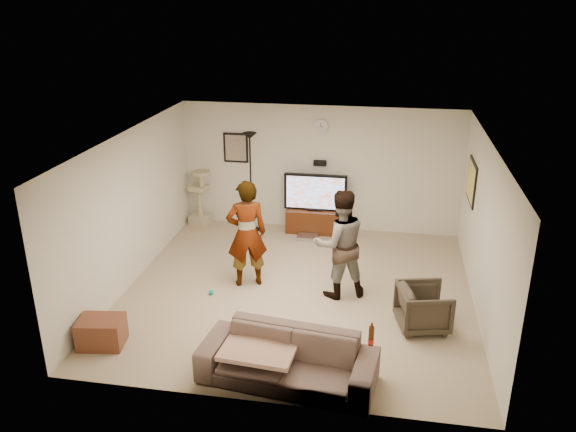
% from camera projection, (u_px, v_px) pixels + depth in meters
% --- Properties ---
extents(floor, '(5.50, 5.50, 0.02)m').
position_uv_depth(floor, '(298.00, 291.00, 9.36)').
color(floor, tan).
rests_on(floor, ground).
extents(ceiling, '(5.50, 5.50, 0.02)m').
position_uv_depth(ceiling, '(299.00, 139.00, 8.44)').
color(ceiling, white).
rests_on(ceiling, wall_back).
extents(wall_back, '(5.50, 0.04, 2.50)m').
position_uv_depth(wall_back, '(320.00, 169.00, 11.42)').
color(wall_back, beige).
rests_on(wall_back, floor).
extents(wall_front, '(5.50, 0.04, 2.50)m').
position_uv_depth(wall_front, '(260.00, 310.00, 6.38)').
color(wall_front, beige).
rests_on(wall_front, floor).
extents(wall_left, '(0.04, 5.50, 2.50)m').
position_uv_depth(wall_left, '(131.00, 208.00, 9.34)').
color(wall_left, beige).
rests_on(wall_left, floor).
extents(wall_right, '(0.04, 5.50, 2.50)m').
position_uv_depth(wall_right, '(484.00, 231.00, 8.46)').
color(wall_right, beige).
rests_on(wall_right, floor).
extents(wall_clock, '(0.26, 0.04, 0.26)m').
position_uv_depth(wall_clock, '(321.00, 126.00, 11.09)').
color(wall_clock, silver).
rests_on(wall_clock, wall_back).
extents(wall_speaker, '(0.25, 0.10, 0.10)m').
position_uv_depth(wall_speaker, '(320.00, 163.00, 11.32)').
color(wall_speaker, black).
rests_on(wall_speaker, wall_back).
extents(picture_back, '(0.42, 0.03, 0.52)m').
position_uv_depth(picture_back, '(236.00, 148.00, 11.55)').
color(picture_back, gray).
rests_on(picture_back, wall_back).
extents(picture_right, '(0.03, 0.78, 0.62)m').
position_uv_depth(picture_right, '(471.00, 181.00, 9.84)').
color(picture_right, '#DBC15E').
rests_on(picture_right, wall_right).
extents(tv_stand, '(1.12, 0.45, 0.47)m').
position_uv_depth(tv_stand, '(315.00, 221.00, 11.58)').
color(tv_stand, '#3D1B0A').
rests_on(tv_stand, floor).
extents(console_box, '(0.40, 0.30, 0.07)m').
position_uv_depth(console_box, '(308.00, 237.00, 11.30)').
color(console_box, '#AAAAB5').
rests_on(console_box, floor).
extents(tv, '(1.23, 0.08, 0.73)m').
position_uv_depth(tv, '(315.00, 192.00, 11.36)').
color(tv, black).
rests_on(tv, tv_stand).
extents(tv_screen, '(1.14, 0.01, 0.64)m').
position_uv_depth(tv_screen, '(315.00, 193.00, 11.32)').
color(tv_screen, '#57A9FE').
rests_on(tv_screen, tv).
extents(floor_lamp, '(0.32, 0.32, 2.01)m').
position_uv_depth(floor_lamp, '(251.00, 183.00, 11.37)').
color(floor_lamp, black).
rests_on(floor_lamp, floor).
extents(cat_tree, '(0.45, 0.45, 1.17)m').
position_uv_depth(cat_tree, '(200.00, 197.00, 11.83)').
color(cat_tree, tan).
rests_on(cat_tree, floor).
extents(person_left, '(0.76, 0.64, 1.79)m').
position_uv_depth(person_left, '(247.00, 234.00, 9.27)').
color(person_left, '#B3B3B3').
rests_on(person_left, floor).
extents(person_right, '(1.04, 0.94, 1.76)m').
position_uv_depth(person_right, '(340.00, 244.00, 8.94)').
color(person_right, navy).
rests_on(person_right, floor).
extents(sofa, '(2.25, 1.10, 0.63)m').
position_uv_depth(sofa, '(288.00, 359.00, 7.09)').
color(sofa, brown).
rests_on(sofa, floor).
extents(throw_blanket, '(0.96, 0.78, 0.06)m').
position_uv_depth(throw_blanket, '(259.00, 348.00, 7.11)').
color(throw_blanket, tan).
rests_on(throw_blanket, sofa).
extents(beer_bottle, '(0.06, 0.06, 0.25)m').
position_uv_depth(beer_bottle, '(371.00, 336.00, 6.77)').
color(beer_bottle, '#3D1A06').
rests_on(beer_bottle, sofa).
extents(armchair, '(0.85, 0.83, 0.64)m').
position_uv_depth(armchair, '(423.00, 308.00, 8.23)').
color(armchair, '#362E24').
rests_on(armchair, floor).
extents(side_table, '(0.66, 0.53, 0.40)m').
position_uv_depth(side_table, '(102.00, 332.00, 7.87)').
color(side_table, '#5C2E1D').
rests_on(side_table, floor).
extents(toy_ball, '(0.08, 0.08, 0.08)m').
position_uv_depth(toy_ball, '(211.00, 293.00, 9.22)').
color(toy_ball, '#019374').
rests_on(toy_ball, floor).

